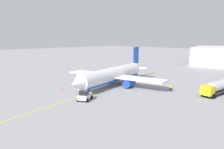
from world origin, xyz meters
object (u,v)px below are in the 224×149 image
fuel_tanker (216,88)px  refueling_worker (171,88)px  safety_cone_nose (62,89)px  pushback_tug (85,96)px  airplane (113,75)px  safety_cone_wingtip (89,100)px

fuel_tanker → refueling_worker: (4.08, -8.97, -0.89)m
safety_cone_nose → pushback_tug: bearing=83.5°
refueling_worker → safety_cone_nose: refueling_worker is taller
airplane → safety_cone_nose: airplane is taller
pushback_tug → safety_cone_wingtip: size_ratio=7.31×
refueling_worker → safety_cone_wingtip: refueling_worker is taller
airplane → refueling_worker: size_ratio=19.14×
airplane → safety_cone_wingtip: (14.15, 7.13, -2.48)m
pushback_tug → refueling_worker: (-19.54, 8.63, -0.19)m
safety_cone_nose → fuel_tanker: bearing=128.2°
safety_cone_wingtip → safety_cone_nose: bearing=-94.8°
airplane → fuel_tanker: bearing=111.3°
pushback_tug → safety_cone_wingtip: bearing=102.2°
safety_cone_wingtip → pushback_tug: bearing=-77.8°
airplane → safety_cone_wingtip: 16.04m
airplane → refueling_worker: (-5.15, 14.67, -1.94)m
refueling_worker → safety_cone_wingtip: bearing=-21.3°
safety_cone_nose → safety_cone_wingtip: bearing=85.2°
pushback_tug → refueling_worker: size_ratio=2.41×
airplane → pushback_tug: airplane is taller
fuel_tanker → refueling_worker: 9.90m
pushback_tug → refueling_worker: pushback_tug is taller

